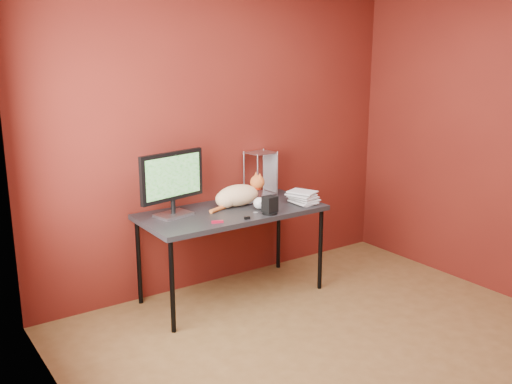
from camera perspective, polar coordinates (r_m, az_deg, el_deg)
room at (r=3.53m, az=11.52°, el=4.50°), size 3.52×3.52×2.61m
desk at (r=4.65m, az=-2.42°, el=-2.39°), size 1.50×0.70×0.75m
monitor at (r=4.44m, az=-8.38°, el=1.13°), size 0.58×0.24×0.51m
cat at (r=4.73m, az=-1.78°, el=-0.30°), size 0.57×0.22×0.27m
skull_mug at (r=4.64m, az=0.36°, el=-1.12°), size 0.10×0.11×0.10m
speaker at (r=4.50m, az=1.39°, el=-1.39°), size 0.12×0.12×0.14m
book_stack at (r=4.68m, az=4.10°, el=5.45°), size 0.24×0.27×1.13m
wire_rack at (r=5.05m, az=0.47°, el=1.86°), size 0.25×0.21×0.40m
pocket_knife at (r=4.29m, az=-3.88°, el=-2.99°), size 0.09×0.05×0.02m
black_gadget at (r=4.37m, az=-0.90°, el=-2.60°), size 0.05×0.03×0.02m
washer at (r=4.55m, az=-0.07°, el=-2.06°), size 0.04×0.04×0.00m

